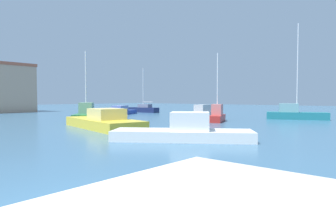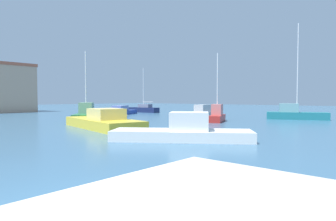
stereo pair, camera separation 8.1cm
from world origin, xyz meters
TOP-DOWN VIEW (x-y plane):
  - water at (15.00, 20.00)m, footprint 160.00×160.00m
  - sailboat_teal_outer_mooring at (30.61, 5.91)m, footprint 4.12×6.52m
  - motorboat_white_distant_east at (9.82, 5.17)m, footprint 6.30×7.65m
  - motorboat_grey_inner_mooring at (28.42, 16.94)m, footprint 6.53×3.19m
  - sailboat_red_near_pier at (22.36, 10.78)m, footprint 4.39×2.77m
  - sailboat_green_distant_north at (13.71, 20.64)m, footprint 5.20×5.51m
  - motorboat_yellow_center_channel at (10.91, 14.00)m, footprint 4.82×9.23m
  - motorboat_blue_far_right at (23.84, 27.58)m, footprint 7.78×5.21m
  - sailboat_navy_behind_lamppost at (30.83, 30.09)m, footprint 1.91×5.74m

SIDE VIEW (x-z plane):
  - water at x=15.00m, z-range 0.00..0.00m
  - motorboat_blue_far_right at x=23.84m, z-range -0.21..1.09m
  - motorboat_grey_inner_mooring at x=28.42m, z-range -0.28..1.22m
  - motorboat_white_distant_east at x=9.82m, z-range -0.29..1.28m
  - motorboat_yellow_center_channel at x=10.91m, z-range -0.26..1.29m
  - sailboat_navy_behind_lamppost at x=30.83m, z-range -3.09..4.21m
  - sailboat_green_distant_north at x=13.71m, z-range -2.86..4.14m
  - sailboat_teal_outer_mooring at x=30.61m, z-range -4.60..5.89m
  - sailboat_red_near_pier at x=22.36m, z-range -2.73..4.09m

